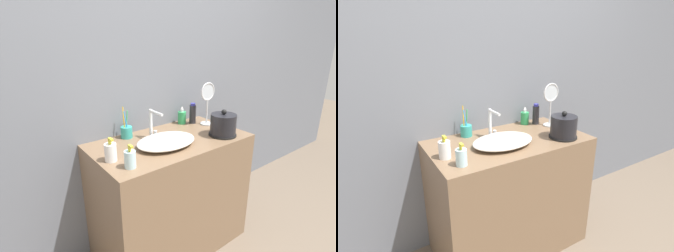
{
  "view_description": "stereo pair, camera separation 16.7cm",
  "coord_description": "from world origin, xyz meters",
  "views": [
    {
      "loc": [
        -0.99,
        -0.98,
        1.48
      ],
      "look_at": [
        -0.02,
        0.28,
        0.93
      ],
      "focal_mm": 28.0,
      "sensor_mm": 36.0,
      "label": 1
    },
    {
      "loc": [
        -0.85,
        -1.07,
        1.48
      ],
      "look_at": [
        -0.02,
        0.28,
        0.93
      ],
      "focal_mm": 28.0,
      "sensor_mm": 36.0,
      "label": 2
    }
  ],
  "objects": [
    {
      "name": "sink_basin",
      "position": [
        -0.08,
        0.23,
        0.86
      ],
      "size": [
        0.4,
        0.28,
        0.06
      ],
      "color": "silver",
      "rests_on": "vanity_counter"
    },
    {
      "name": "vanity_mirror",
      "position": [
        0.42,
        0.37,
        1.02
      ],
      "size": [
        0.14,
        0.09,
        0.32
      ],
      "color": "silver",
      "rests_on": "vanity_counter"
    },
    {
      "name": "toothbrush_cup",
      "position": [
        -0.21,
        0.49,
        0.87
      ],
      "size": [
        0.08,
        0.08,
        0.21
      ],
      "color": "teal",
      "rests_on": "vanity_counter"
    },
    {
      "name": "wall_back",
      "position": [
        0.0,
        0.58,
        1.3
      ],
      "size": [
        6.0,
        0.04,
        2.6
      ],
      "color": "slate",
      "rests_on": "ground_plane"
    },
    {
      "name": "faucet",
      "position": [
        -0.07,
        0.38,
        0.94
      ],
      "size": [
        0.06,
        0.14,
        0.2
      ],
      "color": "silver",
      "rests_on": "vanity_counter"
    },
    {
      "name": "electric_kettle",
      "position": [
        0.33,
        0.13,
        0.9
      ],
      "size": [
        0.19,
        0.19,
        0.18
      ],
      "color": "black",
      "rests_on": "vanity_counter"
    },
    {
      "name": "mouthwash_bottle",
      "position": [
        0.28,
        0.5,
        0.88
      ],
      "size": [
        0.06,
        0.06,
        0.14
      ],
      "color": "#2D9956",
      "rests_on": "vanity_counter"
    },
    {
      "name": "shampoo_bottle",
      "position": [
        -0.45,
        0.24,
        0.88
      ],
      "size": [
        0.07,
        0.07,
        0.14
      ],
      "color": "white",
      "rests_on": "vanity_counter"
    },
    {
      "name": "hand_cream_bottle",
      "position": [
        0.35,
        0.46,
        0.91
      ],
      "size": [
        0.05,
        0.05,
        0.16
      ],
      "color": "#28282D",
      "rests_on": "vanity_counter"
    },
    {
      "name": "vanity_counter",
      "position": [
        0.0,
        0.28,
        0.42
      ],
      "size": [
        1.04,
        0.56,
        0.83
      ],
      "color": "brown",
      "rests_on": "ground_plane"
    },
    {
      "name": "lotion_bottle",
      "position": [
        -0.4,
        0.1,
        0.88
      ],
      "size": [
        0.06,
        0.06,
        0.13
      ],
      "color": "silver",
      "rests_on": "vanity_counter"
    }
  ]
}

